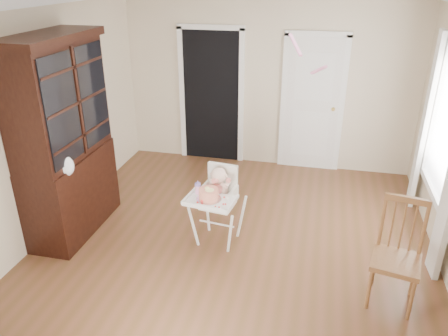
% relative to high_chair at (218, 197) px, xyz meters
% --- Properties ---
extents(floor, '(5.00, 5.00, 0.00)m').
position_rel_high_chair_xyz_m(floor, '(0.21, -0.08, -0.59)').
color(floor, brown).
rests_on(floor, ground).
extents(wall_back, '(4.50, 0.00, 4.50)m').
position_rel_high_chair_xyz_m(wall_back, '(0.21, 2.42, 0.76)').
color(wall_back, beige).
rests_on(wall_back, floor).
extents(wall_left, '(0.00, 5.00, 5.00)m').
position_rel_high_chair_xyz_m(wall_left, '(-2.04, -0.08, 0.76)').
color(wall_left, beige).
rests_on(wall_left, floor).
extents(crown_molding, '(4.50, 5.00, 0.12)m').
position_rel_high_chair_xyz_m(crown_molding, '(0.21, -0.08, 2.05)').
color(crown_molding, white).
rests_on(crown_molding, ceiling).
extents(doorway, '(1.06, 0.05, 2.22)m').
position_rel_high_chair_xyz_m(doorway, '(-0.69, 2.41, 0.52)').
color(doorway, black).
rests_on(doorway, wall_back).
extents(closet_door, '(0.96, 0.09, 2.13)m').
position_rel_high_chair_xyz_m(closet_door, '(0.91, 2.40, 0.44)').
color(closet_door, white).
rests_on(closet_door, wall_back).
extents(window_right, '(0.13, 1.84, 2.30)m').
position_rel_high_chair_xyz_m(window_right, '(2.39, 0.72, 0.70)').
color(window_right, white).
rests_on(window_right, wall_right).
extents(high_chair, '(0.62, 0.74, 0.95)m').
position_rel_high_chair_xyz_m(high_chair, '(0.00, 0.00, 0.00)').
color(high_chair, white).
rests_on(high_chair, floor).
extents(baby, '(0.27, 0.22, 0.42)m').
position_rel_high_chair_xyz_m(baby, '(0.00, 0.02, 0.14)').
color(baby, beige).
rests_on(baby, high_chair).
extents(cake, '(0.28, 0.28, 0.13)m').
position_rel_high_chair_xyz_m(cake, '(-0.05, -0.21, 0.14)').
color(cake, silver).
rests_on(cake, high_chair).
extents(sippy_cup, '(0.07, 0.07, 0.16)m').
position_rel_high_chair_xyz_m(sippy_cup, '(-0.20, -0.10, 0.14)').
color(sippy_cup, pink).
rests_on(sippy_cup, high_chair).
extents(china_cabinet, '(0.62, 1.39, 2.34)m').
position_rel_high_chair_xyz_m(china_cabinet, '(-1.78, -0.11, 0.58)').
color(china_cabinet, black).
rests_on(china_cabinet, floor).
extents(dining_chair, '(0.51, 0.51, 1.06)m').
position_rel_high_chair_xyz_m(dining_chair, '(1.87, -0.60, -0.10)').
color(dining_chair, brown).
rests_on(dining_chair, floor).
extents(streamer, '(0.18, 0.47, 0.15)m').
position_rel_high_chair_xyz_m(streamer, '(0.74, 0.26, 1.67)').
color(streamer, '#FF93C5').
rests_on(streamer, ceiling).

